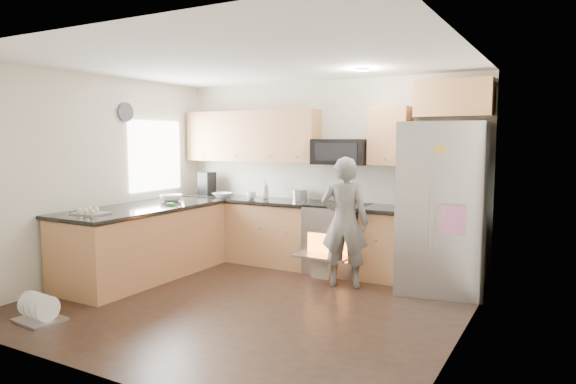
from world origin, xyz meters
The scene contains 8 objects.
ground centered at (0.00, 0.00, 0.00)m, with size 4.50×4.50×0.00m, color black.
room_shell centered at (-0.04, 0.02, 1.67)m, with size 4.54×4.04×2.62m.
back_cabinet_run centered at (-0.59, 1.75, 0.96)m, with size 4.45×0.64×2.50m.
peninsula centered at (-1.75, 0.25, 0.46)m, with size 0.96×2.36×1.02m.
stove_range centered at (0.35, 1.69, 0.68)m, with size 0.76×0.97×1.79m.
refrigerator centered at (1.74, 1.49, 0.99)m, with size 1.09×0.91×1.99m.
person centered at (0.69, 1.12, 0.79)m, with size 0.58×0.38×1.58m, color slate.
dish_rack centered at (-1.47, -1.47, 0.07)m, with size 0.48×0.40×0.28m.
Camera 1 is at (3.08, -4.55, 1.80)m, focal length 32.00 mm.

